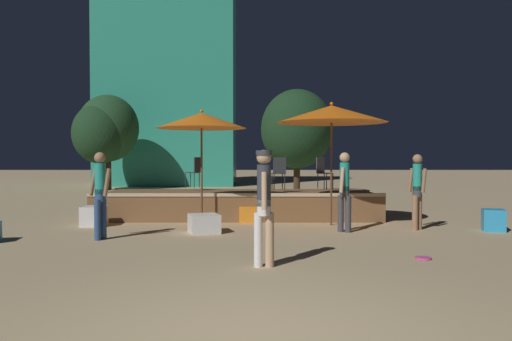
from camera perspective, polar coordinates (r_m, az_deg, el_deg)
wooden_deck at (r=13.93m, az=-1.88°, el=-3.85°), size 7.44×3.00×0.73m
patio_umbrella_0 at (r=12.13m, az=8.75°, el=6.38°), size 2.66×2.66×2.96m
patio_umbrella_1 at (r=12.08m, az=-6.12°, el=5.68°), size 2.16×2.16×2.78m
cube_seat_1 at (r=12.26m, az=25.63°, el=-5.15°), size 0.56×0.56×0.48m
cube_seat_2 at (r=10.87m, az=-5.82°, el=-6.06°), size 0.78×0.78×0.40m
cube_seat_3 at (r=12.49m, az=-17.90°, el=-4.98°), size 0.56×0.56×0.47m
cube_seat_4 at (r=12.62m, az=-0.62°, el=-5.00°), size 0.52×0.52×0.40m
person_0 at (r=7.41m, az=1.04°, el=-3.48°), size 0.30×0.45×1.74m
person_1 at (r=11.76m, az=18.08°, el=-2.03°), size 0.36×0.41×1.70m
person_2 at (r=11.02m, az=10.21°, el=-2.07°), size 0.32×0.51×1.74m
person_3 at (r=10.33m, az=-17.25°, el=-2.37°), size 0.52×0.29×1.73m
bistro_chair_0 at (r=13.77m, az=2.77°, el=0.05°), size 0.41×0.41×0.90m
bistro_chair_1 at (r=14.75m, az=-6.86°, el=0.13°), size 0.45×0.45×0.90m
bistro_chair_2 at (r=14.14m, az=7.77°, el=0.07°), size 0.48×0.48×0.90m
frisbee_disc at (r=8.53m, az=18.69°, el=-9.47°), size 0.26×0.26×0.03m
background_tree_0 at (r=26.09m, az=-16.41°, el=4.64°), size 3.03×3.03×4.76m
background_tree_1 at (r=25.72m, az=-17.24°, el=4.05°), size 2.71×2.71×4.31m
background_tree_2 at (r=21.59m, az=4.83°, el=4.74°), size 3.10×3.10×4.56m
distant_building at (r=30.41m, az=-9.87°, el=10.62°), size 7.86×4.22×12.91m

